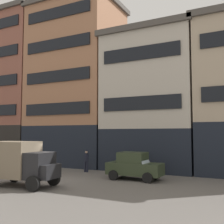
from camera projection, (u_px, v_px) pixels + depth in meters
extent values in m
plane|color=#605B56|center=(47.00, 182.00, 17.59)|extent=(120.00, 120.00, 0.00)
cube|color=black|center=(18.00, 143.00, 31.89)|extent=(7.38, 6.71, 3.95)
cube|color=brown|center=(20.00, 73.00, 32.53)|extent=(7.38, 6.71, 12.49)
cube|color=#47423D|center=(21.00, 20.00, 33.02)|extent=(7.88, 7.21, 0.50)
cube|color=black|center=(76.00, 145.00, 28.24)|extent=(8.62, 6.71, 3.83)
cube|color=#9E6B4C|center=(77.00, 68.00, 28.86)|extent=(8.62, 6.71, 12.28)
cube|color=#47423D|center=(78.00, 9.00, 29.35)|extent=(9.12, 7.21, 0.50)
cube|color=black|center=(56.00, 109.00, 25.46)|extent=(7.24, 0.12, 1.10)
cube|color=black|center=(57.00, 76.00, 25.70)|extent=(7.24, 0.12, 1.10)
cube|color=black|center=(57.00, 44.00, 25.93)|extent=(7.24, 0.12, 1.10)
cube|color=black|center=(58.00, 13.00, 26.17)|extent=(7.24, 0.12, 1.10)
cube|color=black|center=(154.00, 149.00, 24.50)|extent=(7.72, 6.71, 3.47)
cube|color=#B7AD9E|center=(154.00, 85.00, 24.94)|extent=(7.72, 6.71, 8.08)
cube|color=#47423D|center=(153.00, 39.00, 25.27)|extent=(8.22, 7.21, 0.50)
cube|color=black|center=(140.00, 103.00, 21.74)|extent=(6.49, 0.12, 1.10)
cube|color=black|center=(140.00, 53.00, 22.05)|extent=(6.49, 0.12, 1.10)
cube|color=black|center=(38.00, 165.00, 15.80)|extent=(1.50, 1.78, 1.50)
cube|color=black|center=(48.00, 171.00, 15.50)|extent=(0.99, 1.50, 0.80)
cube|color=#756651|center=(13.00, 159.00, 16.53)|extent=(2.91, 2.07, 2.10)
cube|color=silver|center=(44.00, 161.00, 15.64)|extent=(0.28, 1.37, 0.64)
cylinder|color=black|center=(54.00, 178.00, 16.43)|extent=(0.85, 0.27, 0.84)
cylinder|color=black|center=(33.00, 184.00, 14.68)|extent=(0.85, 0.27, 0.84)
cylinder|color=black|center=(14.00, 175.00, 17.60)|extent=(0.85, 0.27, 0.84)
cube|color=#2D3823|center=(135.00, 169.00, 18.51)|extent=(3.72, 1.65, 0.80)
cube|color=#2D3823|center=(133.00, 157.00, 18.63)|extent=(1.82, 1.46, 0.70)
cube|color=silver|center=(145.00, 160.00, 18.23)|extent=(0.35, 1.32, 0.56)
cylinder|color=black|center=(156.00, 174.00, 18.67)|extent=(0.66, 0.19, 0.66)
cylinder|color=black|center=(147.00, 178.00, 17.18)|extent=(0.66, 0.19, 0.66)
cylinder|color=black|center=(124.00, 172.00, 19.77)|extent=(0.66, 0.19, 0.66)
cylinder|color=black|center=(113.00, 175.00, 18.29)|extent=(0.66, 0.19, 0.66)
cylinder|color=black|center=(85.00, 167.00, 22.14)|extent=(0.16, 0.16, 0.85)
cylinder|color=black|center=(87.00, 167.00, 22.05)|extent=(0.16, 0.16, 0.85)
cylinder|color=black|center=(86.00, 158.00, 22.15)|extent=(0.49, 0.49, 0.62)
sphere|color=tan|center=(86.00, 152.00, 22.18)|extent=(0.22, 0.22, 0.22)
cylinder|color=black|center=(86.00, 151.00, 22.19)|extent=(0.28, 0.28, 0.02)
cylinder|color=black|center=(86.00, 150.00, 22.20)|extent=(0.18, 0.18, 0.09)
cylinder|color=maroon|center=(117.00, 169.00, 21.25)|extent=(0.24, 0.24, 0.70)
sphere|color=maroon|center=(117.00, 164.00, 21.28)|extent=(0.22, 0.22, 0.22)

